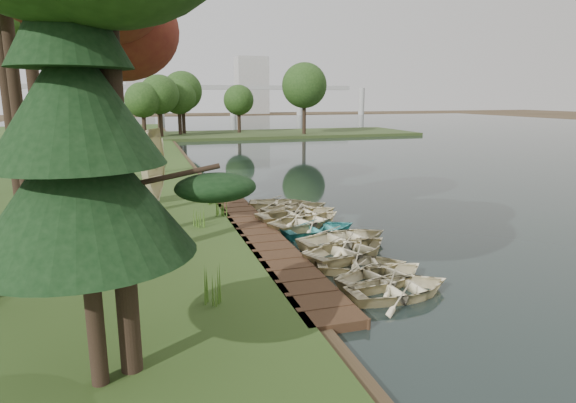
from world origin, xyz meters
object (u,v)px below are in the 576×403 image
object	(u,v)px
boardwalk	(260,238)
stored_rowboat	(156,196)
rowboat_0	(400,286)
rowboat_2	(362,262)
rowboat_1	(384,273)
pine_tree	(78,139)

from	to	relation	value
boardwalk	stored_rowboat	world-z (taller)	stored_rowboat
boardwalk	rowboat_0	size ratio (longest dim) A/B	5.02
stored_rowboat	boardwalk	bearing A→B (deg)	-120.80
rowboat_0	rowboat_2	size ratio (longest dim) A/B	1.07
rowboat_1	stored_rowboat	size ratio (longest dim) A/B	0.85
rowboat_1	rowboat_2	bearing A→B (deg)	-7.06
boardwalk	rowboat_0	xyz separation A→B (m)	(2.48, -6.48, 0.23)
stored_rowboat	pine_tree	bearing A→B (deg)	-154.47
rowboat_0	rowboat_1	xyz separation A→B (m)	(0.04, 1.01, -0.00)
pine_tree	rowboat_2	bearing A→B (deg)	31.04
boardwalk	rowboat_0	distance (m)	6.94
rowboat_0	rowboat_1	size ratio (longest dim) A/B	1.00
rowboat_2	stored_rowboat	size ratio (longest dim) A/B	0.79
rowboat_0	boardwalk	bearing A→B (deg)	17.67
stored_rowboat	pine_tree	xyz separation A→B (m)	(-1.60, -15.88, 4.22)
rowboat_1	stored_rowboat	bearing A→B (deg)	9.59
stored_rowboat	rowboat_2	bearing A→B (deg)	-120.68
rowboat_0	rowboat_2	distance (m)	2.17
rowboat_0	rowboat_1	distance (m)	1.01
stored_rowboat	pine_tree	world-z (taller)	pine_tree
boardwalk	rowboat_1	xyz separation A→B (m)	(2.52, -5.47, 0.23)
boardwalk	rowboat_1	bearing A→B (deg)	-65.27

